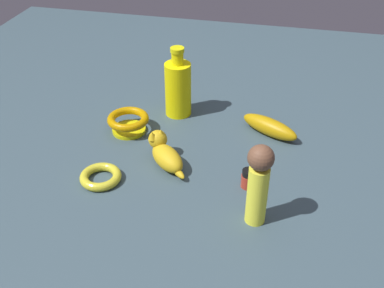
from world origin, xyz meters
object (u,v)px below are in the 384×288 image
Objects in this scene: bottle_tall at (178,87)px; banana at (270,127)px; nail_polish_jar at (248,179)px; bowl at (128,122)px; person_figure_adult at (258,182)px; bangle at (101,177)px; cat_figurine at (165,153)px.

banana is (-0.27, 0.05, -0.06)m from bottle_tall.
bowl is at bearing -24.80° from nail_polish_jar.
bottle_tall reaches higher than person_figure_adult.
nail_polish_jar is 0.35m from bangle.
banana is (-0.03, -0.23, 0.00)m from nail_polish_jar.
bangle is at bearing -113.83° from banana.
nail_polish_jar is 0.24× the size of person_figure_adult.
cat_figurine is at bearing -10.27° from nail_polish_jar.
cat_figurine is at bearing -31.42° from person_figure_adult.
bottle_tall is 4.40× the size of nail_polish_jar.
cat_figurine is at bearing 96.83° from bottle_tall.
bottle_tall is 1.80× the size of bowl.
bangle is (-0.01, 0.22, -0.02)m from bowl.
person_figure_adult is 1.14× the size of banana.
person_figure_adult is 0.35m from banana.
banana is at bearing 168.71° from bottle_tall.
bangle is at bearing 91.58° from bowl.
banana is at bearing -140.87° from cat_figurine.
bowl reaches higher than nail_polish_jar.
banana is (-0.38, -0.07, -0.01)m from bowl.
cat_figurine is at bearing -144.41° from bangle.
nail_polish_jar is at bearing -68.62° from banana.
nail_polish_jar is (-0.24, 0.29, -0.06)m from bottle_tall.
cat_figurine is (0.21, -0.04, 0.01)m from nail_polish_jar.
banana is (-0.37, -0.29, 0.01)m from bangle.
bowl is (0.35, -0.16, 0.01)m from nail_polish_jar.
bottle_tall reaches higher than cat_figurine.
cat_figurine is (-0.14, 0.12, 0.00)m from bowl.
nail_polish_jar is at bearing -170.66° from bangle.
person_figure_adult reaches higher than nail_polish_jar.
bottle_tall is 0.26m from cat_figurine.
cat_figurine is (-0.03, 0.25, -0.05)m from bottle_tall.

